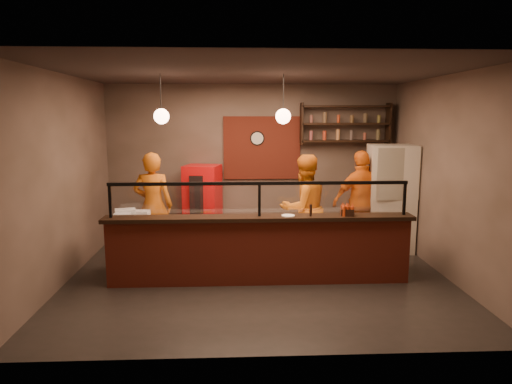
{
  "coord_description": "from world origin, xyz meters",
  "views": [
    {
      "loc": [
        -0.36,
        -7.03,
        2.55
      ],
      "look_at": [
        -0.02,
        0.3,
        1.33
      ],
      "focal_mm": 32.0,
      "sensor_mm": 36.0,
      "label": 1
    }
  ],
  "objects_px": {
    "cook_left": "(153,206)",
    "condiment_caddy": "(347,212)",
    "cook_mid": "(304,208)",
    "cook_right": "(362,202)",
    "wall_clock": "(257,138)",
    "pepper_mill": "(311,210)",
    "pizza_dough": "(248,218)",
    "fridge": "(390,198)",
    "red_cooler": "(203,204)"
  },
  "relations": [
    {
      "from": "cook_left",
      "to": "cook_right",
      "type": "height_order",
      "value": "same"
    },
    {
      "from": "condiment_caddy",
      "to": "pizza_dough",
      "type": "bearing_deg",
      "value": 159.59
    },
    {
      "from": "cook_left",
      "to": "condiment_caddy",
      "type": "relative_size",
      "value": 10.04
    },
    {
      "from": "cook_mid",
      "to": "pizza_dough",
      "type": "relative_size",
      "value": 3.43
    },
    {
      "from": "cook_left",
      "to": "pepper_mill",
      "type": "bearing_deg",
      "value": 154.58
    },
    {
      "from": "fridge",
      "to": "condiment_caddy",
      "type": "bearing_deg",
      "value": -117.99
    },
    {
      "from": "cook_right",
      "to": "red_cooler",
      "type": "height_order",
      "value": "cook_right"
    },
    {
      "from": "condiment_caddy",
      "to": "red_cooler",
      "type": "bearing_deg",
      "value": 133.66
    },
    {
      "from": "wall_clock",
      "to": "red_cooler",
      "type": "distance_m",
      "value": 1.76
    },
    {
      "from": "cook_right",
      "to": "fridge",
      "type": "xyz_separation_m",
      "value": [
        0.59,
        0.14,
        0.05
      ]
    },
    {
      "from": "fridge",
      "to": "pizza_dough",
      "type": "distance_m",
      "value": 3.01
    },
    {
      "from": "wall_clock",
      "to": "condiment_caddy",
      "type": "bearing_deg",
      "value": -66.07
    },
    {
      "from": "cook_right",
      "to": "pizza_dough",
      "type": "xyz_separation_m",
      "value": [
        -2.17,
        -1.05,
        -0.06
      ]
    },
    {
      "from": "cook_mid",
      "to": "pepper_mill",
      "type": "distance_m",
      "value": 1.2
    },
    {
      "from": "cook_left",
      "to": "pizza_dough",
      "type": "relative_size",
      "value": 3.49
    },
    {
      "from": "pizza_dough",
      "to": "pepper_mill",
      "type": "xyz_separation_m",
      "value": [
        0.94,
        -0.57,
        0.24
      ]
    },
    {
      "from": "cook_mid",
      "to": "red_cooler",
      "type": "bearing_deg",
      "value": -58.65
    },
    {
      "from": "pizza_dough",
      "to": "pepper_mill",
      "type": "relative_size",
      "value": 3.04
    },
    {
      "from": "cook_right",
      "to": "pepper_mill",
      "type": "height_order",
      "value": "cook_right"
    },
    {
      "from": "pizza_dough",
      "to": "pepper_mill",
      "type": "distance_m",
      "value": 1.13
    },
    {
      "from": "cook_mid",
      "to": "pepper_mill",
      "type": "xyz_separation_m",
      "value": [
        -0.07,
        -1.18,
        0.2
      ]
    },
    {
      "from": "pepper_mill",
      "to": "cook_mid",
      "type": "bearing_deg",
      "value": 86.35
    },
    {
      "from": "fridge",
      "to": "pizza_dough",
      "type": "xyz_separation_m",
      "value": [
        -2.76,
        -1.19,
        -0.1
      ]
    },
    {
      "from": "fridge",
      "to": "pepper_mill",
      "type": "bearing_deg",
      "value": -128.18
    },
    {
      "from": "cook_mid",
      "to": "fridge",
      "type": "relative_size",
      "value": 0.94
    },
    {
      "from": "fridge",
      "to": "cook_right",
      "type": "bearing_deg",
      "value": -158.67
    },
    {
      "from": "red_cooler",
      "to": "pepper_mill",
      "type": "xyz_separation_m",
      "value": [
        1.8,
        -2.49,
        0.36
      ]
    },
    {
      "from": "wall_clock",
      "to": "pepper_mill",
      "type": "distance_m",
      "value": 3.03
    },
    {
      "from": "fridge",
      "to": "wall_clock",
      "type": "bearing_deg",
      "value": 165.24
    },
    {
      "from": "wall_clock",
      "to": "fridge",
      "type": "xyz_separation_m",
      "value": [
        2.5,
        -1.04,
        -1.09
      ]
    },
    {
      "from": "cook_left",
      "to": "red_cooler",
      "type": "distance_m",
      "value": 1.34
    },
    {
      "from": "wall_clock",
      "to": "cook_right",
      "type": "distance_m",
      "value": 2.52
    },
    {
      "from": "cook_right",
      "to": "pizza_dough",
      "type": "height_order",
      "value": "cook_right"
    },
    {
      "from": "fridge",
      "to": "cook_left",
      "type": "bearing_deg",
      "value": -168.04
    },
    {
      "from": "pepper_mill",
      "to": "condiment_caddy",
      "type": "bearing_deg",
      "value": 1.33
    },
    {
      "from": "red_cooler",
      "to": "condiment_caddy",
      "type": "height_order",
      "value": "red_cooler"
    },
    {
      "from": "fridge",
      "to": "red_cooler",
      "type": "relative_size",
      "value": 1.28
    },
    {
      "from": "cook_mid",
      "to": "fridge",
      "type": "distance_m",
      "value": 1.85
    },
    {
      "from": "pizza_dough",
      "to": "pepper_mill",
      "type": "height_order",
      "value": "pepper_mill"
    },
    {
      "from": "cook_left",
      "to": "cook_mid",
      "type": "relative_size",
      "value": 1.02
    },
    {
      "from": "cook_mid",
      "to": "cook_right",
      "type": "distance_m",
      "value": 1.24
    },
    {
      "from": "condiment_caddy",
      "to": "pepper_mill",
      "type": "relative_size",
      "value": 1.06
    },
    {
      "from": "cook_mid",
      "to": "cook_right",
      "type": "height_order",
      "value": "cook_right"
    },
    {
      "from": "cook_left",
      "to": "cook_mid",
      "type": "height_order",
      "value": "cook_left"
    },
    {
      "from": "wall_clock",
      "to": "condiment_caddy",
      "type": "distance_m",
      "value": 3.21
    },
    {
      "from": "wall_clock",
      "to": "pepper_mill",
      "type": "height_order",
      "value": "wall_clock"
    },
    {
      "from": "cook_mid",
      "to": "red_cooler",
      "type": "relative_size",
      "value": 1.2
    },
    {
      "from": "fridge",
      "to": "red_cooler",
      "type": "bearing_deg",
      "value": 176.45
    },
    {
      "from": "cook_left",
      "to": "fridge",
      "type": "height_order",
      "value": "fridge"
    },
    {
      "from": "cook_right",
      "to": "condiment_caddy",
      "type": "bearing_deg",
      "value": 58.04
    }
  ]
}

